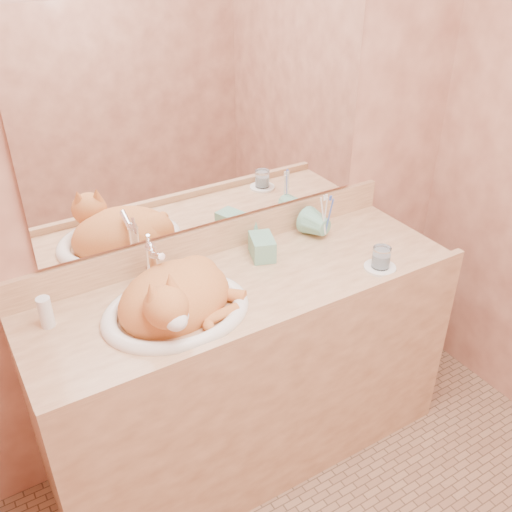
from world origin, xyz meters
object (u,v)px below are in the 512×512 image
cat (175,296)px  water_glass (381,257)px  toothbrush_cup (326,229)px  vanity_counter (249,372)px  sink_basin (175,294)px  soap_dispenser (266,243)px

cat → water_glass: cat is taller
toothbrush_cup → water_glass: 0.28m
vanity_counter → toothbrush_cup: bearing=14.4°
vanity_counter → water_glass: size_ratio=20.00×
vanity_counter → sink_basin: bearing=-176.1°
vanity_counter → cat: size_ratio=3.92×
sink_basin → water_glass: sink_basin is taller
vanity_counter → soap_dispenser: soap_dispenser is taller
soap_dispenser → water_glass: 0.43m
sink_basin → cat: size_ratio=1.21×
soap_dispenser → water_glass: (0.35, -0.24, -0.05)m
cat → soap_dispenser: (0.41, 0.10, 0.03)m
vanity_counter → toothbrush_cup: 0.65m
vanity_counter → toothbrush_cup: size_ratio=13.69×
sink_basin → toothbrush_cup: 0.73m
soap_dispenser → cat: bearing=-147.6°
sink_basin → toothbrush_cup: size_ratio=4.23×
vanity_counter → sink_basin: size_ratio=3.24×
sink_basin → water_glass: 0.78m
vanity_counter → cat: bearing=-176.4°
toothbrush_cup → sink_basin: bearing=-169.8°
sink_basin → soap_dispenser: size_ratio=2.59×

